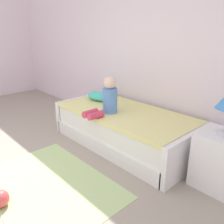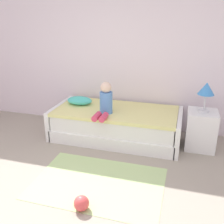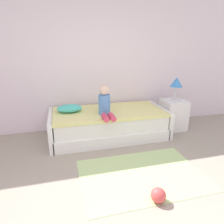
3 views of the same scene
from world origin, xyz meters
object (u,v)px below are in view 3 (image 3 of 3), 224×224
object	(u,v)px
table_lamp	(176,83)
bed	(109,124)
nightstand	(173,115)
toy_ball	(158,195)
pillow	(69,108)
child_figure	(105,103)

from	to	relation	value
table_lamp	bed	bearing A→B (deg)	-179.38
bed	nightstand	bearing A→B (deg)	0.62
nightstand	toy_ball	xyz separation A→B (m)	(-1.24, -1.81, -0.22)
table_lamp	pillow	distance (m)	2.07
child_figure	nightstand	bearing A→B (deg)	9.41
nightstand	bed	bearing A→B (deg)	-179.38
table_lamp	toy_ball	bearing A→B (deg)	-124.48
nightstand	table_lamp	xyz separation A→B (m)	(0.00, 0.00, 0.64)
child_figure	toy_ball	world-z (taller)	child_figure
nightstand	child_figure	distance (m)	1.54
bed	toy_ball	size ratio (longest dim) A/B	12.56
nightstand	toy_ball	world-z (taller)	nightstand
child_figure	pillow	xyz separation A→B (m)	(-0.57, 0.33, -0.14)
bed	child_figure	size ratio (longest dim) A/B	4.14
toy_ball	bed	bearing A→B (deg)	93.44
bed	pillow	distance (m)	0.76
table_lamp	pillow	world-z (taller)	table_lamp
nightstand	toy_ball	distance (m)	2.20
nightstand	table_lamp	bearing A→B (deg)	0.00
nightstand	child_figure	bearing A→B (deg)	-170.59
bed	table_lamp	distance (m)	1.52
child_figure	toy_ball	bearing A→B (deg)	-81.86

